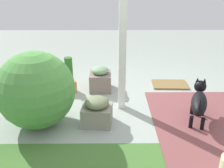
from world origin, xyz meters
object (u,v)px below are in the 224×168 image
object	(u,v)px
porch_pillar	(123,35)
stone_planter_mid	(97,111)
doormat	(170,84)
terracotta_pot_tall	(70,80)
stone_planter_nearest	(100,79)
round_shrub	(36,90)
dog	(199,101)

from	to	relation	value
porch_pillar	stone_planter_mid	xyz separation A→B (m)	(0.37, 0.49, -0.97)
doormat	terracotta_pot_tall	bearing A→B (deg)	8.62
porch_pillar	doormat	size ratio (longest dim) A/B	3.54
stone_planter_nearest	stone_planter_mid	size ratio (longest dim) A/B	1.00
round_shrub	doormat	world-z (taller)	round_shrub
stone_planter_mid	terracotta_pot_tall	distance (m)	1.19
terracotta_pot_tall	doormat	bearing A→B (deg)	-171.38
dog	porch_pillar	bearing A→B (deg)	-21.07
round_shrub	porch_pillar	bearing A→B (deg)	-157.27
stone_planter_nearest	stone_planter_mid	bearing A→B (deg)	89.59
stone_planter_mid	round_shrub	bearing A→B (deg)	0.53
stone_planter_mid	doormat	size ratio (longest dim) A/B	0.68
stone_planter_nearest	round_shrub	distance (m)	1.47
dog	terracotta_pot_tall	bearing A→B (deg)	-26.48
stone_planter_mid	doormat	world-z (taller)	stone_planter_mid
round_shrub	doormat	bearing A→B (deg)	-147.84
stone_planter_nearest	dog	bearing A→B (deg)	142.97
doormat	round_shrub	bearing A→B (deg)	32.16
terracotta_pot_tall	stone_planter_mid	bearing A→B (deg)	116.85
doormat	stone_planter_mid	bearing A→B (deg)	45.22
stone_planter_mid	dog	bearing A→B (deg)	-177.16
stone_planter_nearest	terracotta_pot_tall	distance (m)	0.55
porch_pillar	terracotta_pot_tall	distance (m)	1.42
stone_planter_nearest	terracotta_pot_tall	bearing A→B (deg)	10.09
round_shrub	doormat	xyz separation A→B (m)	(-2.15, -1.35, -0.52)
porch_pillar	stone_planter_mid	size ratio (longest dim) A/B	5.24
dog	stone_planter_mid	bearing A→B (deg)	2.84
terracotta_pot_tall	dog	xyz separation A→B (m)	(-1.99, 0.99, 0.08)
stone_planter_mid	round_shrub	xyz separation A→B (m)	(0.82, 0.01, 0.33)
stone_planter_mid	dog	world-z (taller)	dog
stone_planter_nearest	stone_planter_mid	xyz separation A→B (m)	(0.01, 1.16, -0.01)
stone_planter_nearest	dog	world-z (taller)	dog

